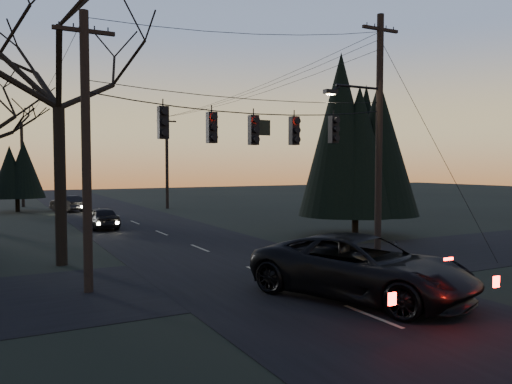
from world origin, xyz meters
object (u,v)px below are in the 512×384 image
utility_pole_far_l (23,207)px  sedan_oncoming_b (68,204)px  utility_pole_left (89,292)px  bare_tree_left (57,44)px  suv_near (361,267)px  sedan_oncoming_a (102,218)px  evergreen_right (356,146)px  utility_pole_far_r (167,208)px  utility_pole_right (377,259)px

utility_pole_far_l → sedan_oncoming_b: bearing=-66.6°
utility_pole_left → bare_tree_left: (-0.21, 4.86, 8.53)m
suv_near → sedan_oncoming_a: suv_near is taller
evergreen_right → suv_near: size_ratio=1.33×
utility_pole_far_r → sedan_oncoming_b: size_ratio=2.09×
suv_near → sedan_oncoming_b: bearing=74.5°
evergreen_right → sedan_oncoming_b: 26.35m
utility_pole_right → suv_near: utility_pole_right is taller
utility_pole_right → utility_pole_left: (-11.50, 0.00, 0.00)m
utility_pole_right → utility_pole_left: utility_pole_right is taller
sedan_oncoming_b → utility_pole_far_r: bearing=155.5°
bare_tree_left → evergreen_right: bearing=4.0°
utility_pole_far_l → bare_tree_left: 32.29m
sedan_oncoming_a → sedan_oncoming_b: bearing=-90.3°
utility_pole_right → bare_tree_left: size_ratio=0.82×
utility_pole_right → evergreen_right: bearing=58.4°
utility_pole_left → utility_pole_far_l: 36.00m
utility_pole_left → sedan_oncoming_b: 29.12m
utility_pole_far_l → bare_tree_left: bearing=-90.4°
evergreen_right → sedan_oncoming_a: bearing=140.5°
evergreen_right → bare_tree_left: bearing=-176.0°
utility_pole_left → utility_pole_far_r: bearing=67.7°
utility_pole_right → suv_near: bearing=-135.8°
utility_pole_right → evergreen_right: 8.57m
suv_near → utility_pole_far_r: bearing=59.8°
utility_pole_far_r → utility_pole_right: bearing=-90.0°
sedan_oncoming_b → evergreen_right: bearing=99.7°
utility_pole_right → sedan_oncoming_b: utility_pole_right is taller
utility_pole_left → sedan_oncoming_a: size_ratio=2.15×
utility_pole_far_r → sedan_oncoming_a: 14.79m
sedan_oncoming_b → utility_pole_right: bearing=88.2°
evergreen_right → sedan_oncoming_b: bearing=117.7°
utility_pole_far_r → bare_tree_left: 27.30m
bare_tree_left → sedan_oncoming_a: bare_tree_left is taller
utility_pole_left → utility_pole_far_r: size_ratio=1.00×
suv_near → sedan_oncoming_a: bearing=77.9°
evergreen_right → utility_pole_left: bearing=-158.6°
evergreen_right → suv_near: (-8.22, -10.38, -4.07)m
utility_pole_right → utility_pole_left: 11.50m
utility_pole_far_r → bare_tree_left: (-11.71, -23.14, 8.53)m
utility_pole_far_l → sedan_oncoming_b: (3.05, -7.05, 0.67)m
utility_pole_far_r → utility_pole_left: bearing=-112.3°
suv_near → utility_pole_right: bearing=22.0°
suv_near → sedan_oncoming_b: (-3.88, 33.39, -0.24)m
utility_pole_right → sedan_oncoming_a: 17.67m
bare_tree_left → evergreen_right: bare_tree_left is taller
sedan_oncoming_a → suv_near: bearing=98.4°
utility_pole_far_l → evergreen_right: bearing=-63.2°
utility_pole_far_l → bare_tree_left: bare_tree_left is taller
bare_tree_left → sedan_oncoming_b: bearing=82.3°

